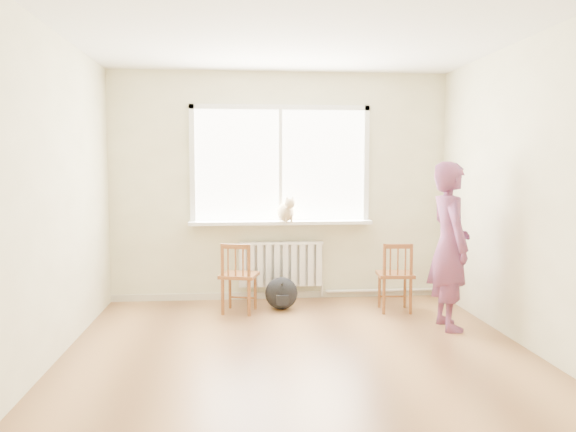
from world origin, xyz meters
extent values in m
plane|color=#A97545|center=(0.00, 0.00, 0.00)|extent=(4.50, 4.50, 0.00)
plane|color=white|center=(0.00, 0.00, 2.70)|extent=(4.50, 4.50, 0.00)
cube|color=#EDE7BD|center=(0.00, 2.25, 1.35)|extent=(4.00, 0.01, 2.70)
cube|color=white|center=(0.00, 2.23, 1.60)|extent=(2.00, 0.02, 1.30)
cube|color=white|center=(0.00, 2.21, 2.28)|extent=(2.12, 0.05, 0.06)
cube|color=white|center=(-1.03, 2.21, 1.60)|extent=(0.06, 0.05, 1.42)
cube|color=white|center=(1.03, 2.21, 1.60)|extent=(0.06, 0.05, 1.42)
cube|color=white|center=(0.00, 2.21, 1.60)|extent=(0.04, 0.05, 1.30)
cube|color=white|center=(0.00, 2.14, 0.93)|extent=(2.15, 0.22, 0.04)
cube|color=white|center=(0.00, 2.20, 0.43)|extent=(1.00, 0.02, 0.55)
cube|color=white|center=(0.00, 2.15, 0.43)|extent=(1.00, 0.10, 0.51)
cube|color=white|center=(0.00, 2.15, 0.69)|extent=(1.00, 0.12, 0.03)
cylinder|color=silver|center=(1.25, 2.19, 0.08)|extent=(1.40, 0.04, 0.04)
cube|color=beige|center=(0.00, 2.23, 0.04)|extent=(4.00, 0.03, 0.08)
cube|color=brown|center=(-0.50, 1.63, 0.41)|extent=(0.46, 0.45, 0.04)
cylinder|color=brown|center=(-0.32, 1.73, 0.20)|extent=(0.03, 0.03, 0.41)
cylinder|color=brown|center=(-0.60, 1.81, 0.20)|extent=(0.03, 0.03, 0.41)
cylinder|color=brown|center=(-0.40, 1.45, 0.20)|extent=(0.03, 0.03, 0.41)
cylinder|color=brown|center=(-0.68, 1.53, 0.20)|extent=(0.03, 0.03, 0.41)
cylinder|color=brown|center=(-0.40, 1.45, 0.39)|extent=(0.04, 0.04, 0.77)
cylinder|color=brown|center=(-0.68, 1.53, 0.39)|extent=(0.04, 0.04, 0.77)
cube|color=brown|center=(-0.54, 1.49, 0.74)|extent=(0.31, 0.11, 0.05)
cylinder|color=brown|center=(-0.46, 1.47, 0.58)|extent=(0.02, 0.02, 0.31)
cylinder|color=brown|center=(-0.54, 1.49, 0.58)|extent=(0.02, 0.02, 0.31)
cylinder|color=brown|center=(-0.61, 1.51, 0.58)|extent=(0.02, 0.02, 0.31)
cube|color=brown|center=(1.21, 1.53, 0.40)|extent=(0.41, 0.39, 0.04)
cylinder|color=brown|center=(1.37, 1.67, 0.20)|extent=(0.03, 0.03, 0.40)
cylinder|color=brown|center=(1.08, 1.69, 0.20)|extent=(0.03, 0.03, 0.40)
cylinder|color=brown|center=(1.34, 1.38, 0.20)|extent=(0.03, 0.03, 0.40)
cylinder|color=brown|center=(1.05, 1.40, 0.20)|extent=(0.03, 0.03, 0.40)
cylinder|color=brown|center=(1.34, 1.38, 0.38)|extent=(0.04, 0.04, 0.76)
cylinder|color=brown|center=(1.05, 1.40, 0.38)|extent=(0.04, 0.04, 0.76)
cube|color=brown|center=(1.20, 1.39, 0.74)|extent=(0.31, 0.06, 0.05)
cylinder|color=brown|center=(1.28, 1.38, 0.58)|extent=(0.02, 0.02, 0.31)
cylinder|color=brown|center=(1.20, 1.39, 0.58)|extent=(0.02, 0.02, 0.31)
cylinder|color=brown|center=(1.12, 1.40, 0.58)|extent=(0.02, 0.02, 0.31)
imported|color=#B03A48|center=(1.55, 0.84, 0.82)|extent=(0.39, 0.60, 1.64)
ellipsoid|color=#CBB98B|center=(0.05, 2.07, 1.06)|extent=(0.27, 0.34, 0.22)
sphere|color=#CBB98B|center=(0.08, 1.93, 1.17)|extent=(0.12, 0.12, 0.12)
cone|color=#CBB98B|center=(0.05, 1.92, 1.23)|extent=(0.04, 0.04, 0.05)
cone|color=#CBB98B|center=(0.12, 1.94, 1.23)|extent=(0.04, 0.04, 0.05)
cylinder|color=#CBB98B|center=(0.01, 2.22, 0.99)|extent=(0.08, 0.20, 0.03)
cylinder|color=#CBB98B|center=(0.04, 1.96, 1.00)|extent=(0.03, 0.03, 0.11)
cylinder|color=#CBB98B|center=(0.11, 1.97, 1.00)|extent=(0.03, 0.03, 0.11)
ellipsoid|color=black|center=(-0.03, 1.71, 0.18)|extent=(0.37, 0.29, 0.36)
camera|label=1|loc=(-0.52, -4.42, 1.58)|focal=35.00mm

